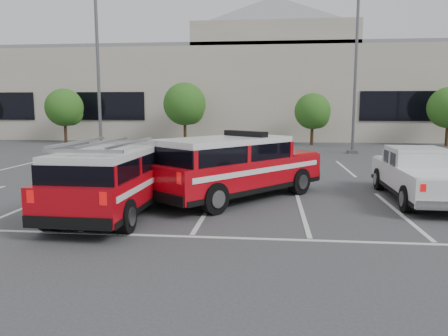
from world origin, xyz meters
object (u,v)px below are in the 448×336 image
object	(u,v)px
tree_mid_left	(186,106)
light_pole_mid	(356,70)
light_pole_left	(98,67)
fire_chief_suv	(234,172)
tree_mid_right	(314,113)
ladder_suv	(112,186)
tree_left	(66,109)
white_pickup	(419,180)
convention_building	(255,89)

from	to	relation	value
tree_mid_left	light_pole_mid	distance (m)	13.53
light_pole_left	fire_chief_suv	bearing A→B (deg)	-50.78
tree_mid_left	light_pole_left	xyz separation A→B (m)	(-3.09, -10.05, 2.14)
light_pole_left	fire_chief_suv	xyz separation A→B (m)	(8.64, -10.59, -4.30)
fire_chief_suv	tree_mid_right	bearing A→B (deg)	117.19
fire_chief_suv	ladder_suv	bearing A→B (deg)	-101.27
light_pole_mid	fire_chief_suv	bearing A→B (deg)	-113.56
tree_left	tree_mid_right	distance (m)	20.00
light_pole_mid	light_pole_left	bearing A→B (deg)	-165.07
white_pickup	tree_mid_right	bearing A→B (deg)	95.11
convention_building	white_pickup	xyz separation A→B (m)	(6.32, -30.02, -4.06)
ladder_suv	fire_chief_suv	bearing A→B (deg)	41.02
tree_mid_right	fire_chief_suv	bearing A→B (deg)	-102.17
light_pole_mid	fire_chief_suv	world-z (taller)	light_pole_mid
convention_building	tree_left	world-z (taller)	convention_building
convention_building	light_pole_mid	bearing A→B (deg)	-66.74
tree_mid_left	ladder_suv	size ratio (longest dim) A/B	0.91
tree_mid_left	light_pole_left	world-z (taller)	light_pole_left
convention_building	tree_left	size ratio (longest dim) A/B	13.58
light_pole_left	ladder_suv	xyz separation A→B (m)	(5.53, -13.14, -4.36)
tree_left	tree_mid_left	world-z (taller)	tree_mid_left
convention_building	light_pole_mid	xyz separation A→B (m)	(6.82, -15.86, 0.47)
convention_building	tree_mid_right	bearing A→B (deg)	-63.43
convention_building	light_pole_left	size ratio (longest dim) A/B	5.86
tree_mid_right	light_pole_mid	xyz separation A→B (m)	(1.91, -6.05, 2.68)
tree_mid_right	ladder_suv	distance (m)	24.45
convention_building	white_pickup	distance (m)	30.95
tree_left	fire_chief_suv	size ratio (longest dim) A/B	0.71
convention_building	light_pole_mid	size ratio (longest dim) A/B	5.86
tree_left	light_pole_left	bearing A→B (deg)	-55.48
tree_mid_left	fire_chief_suv	world-z (taller)	tree_mid_left
tree_mid_right	tree_mid_left	bearing A→B (deg)	180.00
tree_mid_right	white_pickup	distance (m)	20.34
convention_building	tree_mid_left	size ratio (longest dim) A/B	12.38
convention_building	fire_chief_suv	bearing A→B (deg)	-89.14
ladder_suv	convention_building	bearing A→B (deg)	87.06
light_pole_left	tree_left	bearing A→B (deg)	124.52
convention_building	fire_chief_suv	distance (m)	30.69
light_pole_left	fire_chief_suv	world-z (taller)	light_pole_left
fire_chief_suv	convention_building	bearing A→B (deg)	130.22
light_pole_mid	white_pickup	size ratio (longest dim) A/B	1.90
light_pole_mid	fire_chief_suv	xyz separation A→B (m)	(-6.36, -14.59, -4.30)
tree_left	light_pole_mid	size ratio (longest dim) A/B	0.43
convention_building	white_pickup	size ratio (longest dim) A/B	11.11
convention_building	fire_chief_suv	size ratio (longest dim) A/B	9.66
convention_building	light_pole_left	world-z (taller)	convention_building
tree_left	tree_mid_left	xyz separation A→B (m)	(10.00, 0.00, 0.27)
white_pickup	tree_mid_left	bearing A→B (deg)	120.58
fire_chief_suv	tree_left	bearing A→B (deg)	166.36
light_pole_left	light_pole_mid	distance (m)	15.52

